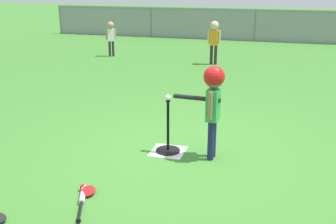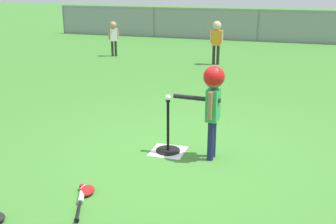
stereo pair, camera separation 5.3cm
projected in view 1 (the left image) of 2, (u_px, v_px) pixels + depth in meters
The scene contains 10 objects.
ground_plane at pixel (183, 153), 5.34m from camera, with size 60.00×60.00×0.00m, color #3D7A2D.
home_plate at pixel (168, 151), 5.40m from camera, with size 0.44×0.44×0.01m, color white.
batting_tee at pixel (168, 143), 5.36m from camera, with size 0.32×0.32×0.71m.
baseball_on_tee at pixel (168, 97), 5.17m from camera, with size 0.07×0.07×0.07m, color white.
batter_child at pixel (213, 94), 4.94m from camera, with size 0.64×0.34×1.20m.
fielder_deep_right at pixel (111, 34), 11.85m from camera, with size 0.27×0.20×1.01m.
fielder_near_left at pixel (214, 37), 10.69m from camera, with size 0.34×0.23×1.14m.
spare_bat_silver at pixel (82, 198), 4.19m from camera, with size 0.31×0.63×0.06m.
glove_by_plate at pixel (88, 191), 4.32m from camera, with size 0.22×0.25×0.07m.
outfield_fence at pixel (255, 24), 14.82m from camera, with size 16.06×0.06×1.15m.
Camera 1 is at (1.19, -4.76, 2.18)m, focal length 43.51 mm.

